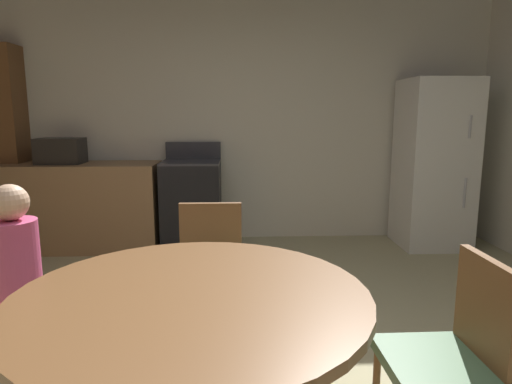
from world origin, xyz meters
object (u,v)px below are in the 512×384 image
chair_east (453,351)px  person_child (18,290)px  oven_range (192,204)px  microwave (61,151)px  dining_table (192,331)px  chair_north (210,267)px  refrigerator (434,164)px

chair_east → person_child: 1.94m
oven_range → microwave: microwave is taller
dining_table → person_child: (-0.87, 0.50, -0.03)m
microwave → person_child: microwave is taller
microwave → chair_north: bearing=-51.8°
chair_north → refrigerator: bearing=132.4°
oven_range → person_child: size_ratio=1.01×
refrigerator → chair_north: 3.05m
oven_range → person_child: (-0.56, -2.59, 0.11)m
chair_north → person_child: person_child is taller
oven_range → microwave: bearing=-179.8°
dining_table → chair_east: size_ratio=1.51×
refrigerator → person_child: bearing=-140.9°
dining_table → chair_east: (1.00, 0.01, -0.11)m
microwave → chair_east: microwave is taller
dining_table → person_child: size_ratio=1.20×
refrigerator → dining_table: (-2.25, -3.03, -0.27)m
refrigerator → chair_east: (-1.24, -3.02, -0.38)m
chair_north → person_child: size_ratio=0.80×
dining_table → oven_range: bearing=95.7°
refrigerator → chair_north: size_ratio=2.02×
oven_range → dining_table: size_ratio=0.84×
refrigerator → person_child: refrigerator is taller
chair_east → dining_table: bearing=0.0°
refrigerator → person_child: size_ratio=1.61×
oven_range → dining_table: 3.11m
microwave → dining_table: microwave is taller
microwave → dining_table: size_ratio=0.34×
person_child → chair_north: bearing=59.6°
chair_north → person_child: 1.02m
dining_table → chair_north: size_ratio=1.51×
oven_range → microwave: (-1.33, -0.00, 0.56)m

